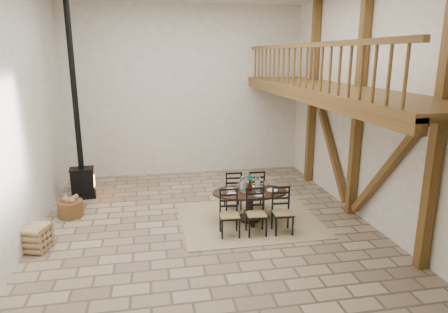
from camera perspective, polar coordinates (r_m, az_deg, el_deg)
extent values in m
plane|color=tan|center=(8.81, -2.59, -9.58)|extent=(8.00, 8.00, 0.00)
cube|color=white|center=(12.07, -5.53, 9.22)|extent=(7.00, 0.02, 5.00)
cube|color=white|center=(4.26, 4.88, -0.29)|extent=(7.00, 0.02, 5.00)
cube|color=white|center=(8.38, -27.32, 5.42)|extent=(0.02, 8.00, 5.00)
cube|color=white|center=(9.28, 19.30, 6.94)|extent=(0.02, 8.00, 5.00)
cube|color=brown|center=(7.17, 28.37, 4.03)|extent=(0.18, 0.18, 5.00)
cube|color=brown|center=(9.22, 18.65, 6.95)|extent=(0.18, 0.18, 5.00)
cube|color=brown|center=(11.45, 12.52, 8.67)|extent=(0.18, 0.18, 5.00)
cube|color=brown|center=(8.38, 22.18, -1.75)|extent=(0.14, 2.16, 2.54)
cube|color=brown|center=(10.49, 14.87, 1.94)|extent=(0.14, 2.16, 2.54)
cube|color=brown|center=(9.19, 18.80, 8.80)|extent=(0.20, 7.80, 0.20)
cube|color=brown|center=(8.87, 14.95, 9.22)|extent=(1.60, 7.80, 0.12)
cube|color=brown|center=(8.60, 10.65, 8.64)|extent=(0.18, 7.80, 0.22)
cube|color=brown|center=(8.56, 10.97, 15.31)|extent=(0.09, 7.60, 0.09)
cube|color=brown|center=(8.56, 10.83, 12.50)|extent=(0.06, 7.60, 0.86)
cube|color=tan|center=(8.99, 3.65, -9.01)|extent=(3.00, 2.50, 0.02)
ellipsoid|color=black|center=(8.75, 3.71, -5.10)|extent=(1.71, 1.10, 0.04)
cylinder|color=black|center=(8.87, 3.68, -7.17)|extent=(0.16, 0.16, 0.60)
cylinder|color=black|center=(8.97, 3.65, -8.78)|extent=(0.51, 0.51, 0.06)
cube|color=#A48C4B|center=(8.08, 0.82, -8.47)|extent=(0.42, 0.41, 0.04)
cube|color=black|center=(8.17, 0.81, -9.95)|extent=(0.41, 0.41, 0.42)
cube|color=black|center=(8.14, 0.66, -6.37)|extent=(0.35, 0.06, 0.54)
cube|color=#A48C4B|center=(8.17, 4.64, -8.26)|extent=(0.42, 0.41, 0.04)
cube|color=black|center=(8.26, 4.61, -9.72)|extent=(0.41, 0.41, 0.42)
cube|color=black|center=(8.23, 4.43, -6.18)|extent=(0.35, 0.06, 0.54)
cube|color=#A48C4B|center=(8.29, 8.36, -8.02)|extent=(0.42, 0.41, 0.04)
cube|color=black|center=(8.38, 8.31, -9.46)|extent=(0.41, 0.41, 0.42)
cube|color=black|center=(8.35, 8.11, -5.98)|extent=(0.35, 0.06, 0.54)
cube|color=#A48C4B|center=(9.46, 1.25, -5.00)|extent=(0.42, 0.41, 0.04)
cube|color=black|center=(9.53, 1.24, -6.29)|extent=(0.41, 0.41, 0.42)
cube|color=black|center=(9.21, 1.41, -3.87)|extent=(0.35, 0.06, 0.54)
cube|color=#A48C4B|center=(9.55, 4.49, -4.85)|extent=(0.42, 0.41, 0.04)
cube|color=black|center=(9.62, 4.46, -6.13)|extent=(0.41, 0.41, 0.42)
cube|color=black|center=(9.31, 4.73, -3.73)|extent=(0.35, 0.06, 0.54)
cube|color=white|center=(8.74, 3.72, -4.94)|extent=(1.31, 0.72, 0.01)
cube|color=white|center=(8.71, 3.72, -4.42)|extent=(0.83, 0.33, 0.18)
cylinder|color=white|center=(8.66, 2.67, -3.97)|extent=(0.12, 0.12, 0.34)
cylinder|color=white|center=(8.72, 4.79, -3.87)|extent=(0.12, 0.12, 0.34)
cylinder|color=white|center=(8.69, 2.66, -4.53)|extent=(0.06, 0.06, 0.16)
cylinder|color=white|center=(8.75, 4.78, -4.43)|extent=(0.06, 0.06, 0.16)
imported|color=#4C723F|center=(8.72, 3.68, -3.70)|extent=(0.21, 0.15, 0.38)
cube|color=black|center=(10.95, -19.38, -5.25)|extent=(0.64, 0.52, 0.09)
cube|color=black|center=(10.84, -19.54, -3.42)|extent=(0.59, 0.47, 0.64)
cube|color=#FF590C|center=(10.83, -18.04, -3.32)|extent=(0.05, 0.26, 0.26)
cube|color=black|center=(10.75, -19.69, -1.69)|extent=(0.63, 0.51, 0.04)
cylinder|color=black|center=(10.39, -20.69, 9.68)|extent=(0.14, 0.14, 4.23)
cylinder|color=brown|center=(9.75, -21.07, -6.98)|extent=(0.56, 0.56, 0.36)
cube|color=#A2895A|center=(9.68, -21.19, -5.74)|extent=(0.30, 0.30, 0.11)
cube|color=#A2895A|center=(8.35, -24.99, -10.52)|extent=(0.51, 0.59, 0.50)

